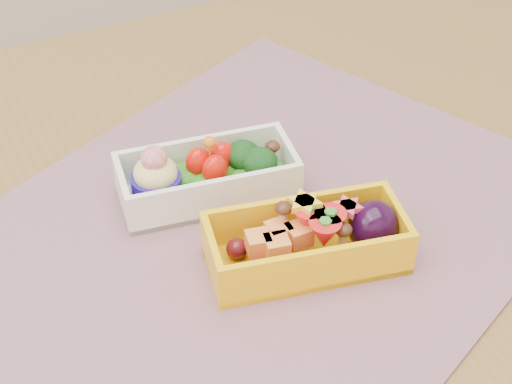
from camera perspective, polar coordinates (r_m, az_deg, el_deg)
name	(u,v)px	position (r m, az deg, el deg)	size (l,w,h in m)	color
table	(217,345)	(0.71, -2.69, -10.56)	(1.20, 0.80, 0.75)	brown
placemat	(250,235)	(0.66, -0.40, -3.00)	(0.50, 0.39, 0.00)	gray
bento_white	(206,177)	(0.68, -3.45, 1.07)	(0.15, 0.09, 0.06)	white
bento_yellow	(311,240)	(0.62, 3.83, -3.37)	(0.16, 0.10, 0.05)	yellow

